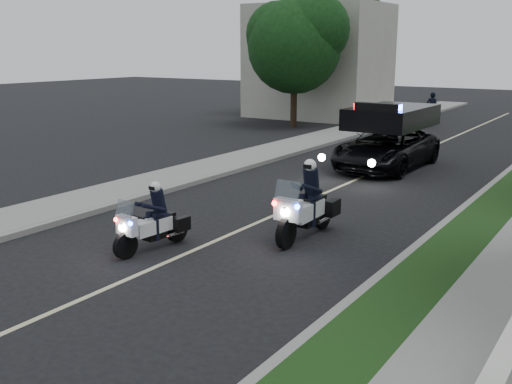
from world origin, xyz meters
TOP-DOWN VIEW (x-y plane):
  - ground at (0.00, 0.00)m, footprint 120.00×120.00m
  - curb_right at (4.10, 10.00)m, footprint 0.20×60.00m
  - grass_verge at (4.80, 10.00)m, footprint 1.20×60.00m
  - curb_left at (-4.10, 10.00)m, footprint 0.20×60.00m
  - sidewalk_left at (-5.20, 10.00)m, footprint 2.00×60.00m
  - building_far at (-10.00, 26.00)m, footprint 8.00×6.00m
  - lane_marking at (0.00, 10.00)m, footprint 0.12×50.00m
  - police_moto_left at (-0.78, 0.59)m, footprint 0.81×1.84m
  - police_moto_right at (1.61, 3.18)m, footprint 0.80×2.19m
  - police_suv at (0.08, 12.13)m, footprint 2.60×5.47m
  - bicycle at (-2.25, 25.00)m, footprint 0.77×1.84m
  - cyclist at (-2.25, 25.00)m, footprint 0.64×0.43m
  - tree_left_near at (-8.63, 20.47)m, footprint 6.70×6.70m
  - tree_left_far at (-9.79, 28.87)m, footprint 5.80×5.80m

SIDE VIEW (x-z plane):
  - ground at x=0.00m, z-range 0.00..0.00m
  - police_moto_left at x=-0.78m, z-range -0.76..0.76m
  - police_moto_right at x=1.61m, z-range -0.93..0.93m
  - police_suv at x=0.08m, z-range -1.32..1.32m
  - bicycle at x=-2.25m, z-range -0.47..0.47m
  - cyclist at x=-2.25m, z-range -0.87..0.87m
  - tree_left_near at x=-8.63m, z-range -4.29..4.29m
  - tree_left_far at x=-9.79m, z-range -4.60..4.60m
  - lane_marking at x=0.00m, z-range 0.00..0.01m
  - curb_right at x=4.10m, z-range 0.00..0.15m
  - curb_left at x=-4.10m, z-range 0.00..0.15m
  - grass_verge at x=4.80m, z-range 0.00..0.16m
  - sidewalk_left at x=-5.20m, z-range 0.00..0.16m
  - building_far at x=-10.00m, z-range 0.00..7.00m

